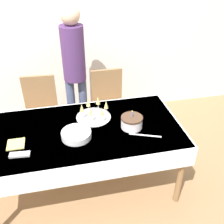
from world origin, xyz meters
TOP-DOWN VIEW (x-y plane):
  - ground_plane at (0.00, 0.00)m, footprint 12.00×12.00m
  - wall_back at (0.00, 1.53)m, footprint 8.00×0.05m
  - dining_table at (0.00, 0.00)m, footprint 1.94×0.98m
  - dining_chair_far_left at (-0.42, 0.81)m, footprint 0.44×0.44m
  - dining_chair_far_right at (0.43, 0.81)m, footprint 0.42×0.42m
  - birthday_cake at (0.48, -0.07)m, footprint 0.21×0.21m
  - champagne_tray at (0.15, 0.18)m, footprint 0.36×0.36m
  - plate_stack_main at (-0.06, -0.11)m, footprint 0.28×0.28m
  - cake_knife at (0.57, -0.22)m, footprint 0.29×0.13m
  - fork_pile at (-0.56, -0.26)m, footprint 0.17×0.07m
  - napkin_pile at (-0.60, -0.10)m, footprint 0.15×0.15m
  - person_standing at (0.04, 0.99)m, footprint 0.28×0.28m

SIDE VIEW (x-z plane):
  - ground_plane at x=0.00m, z-range 0.00..0.00m
  - dining_chair_far_left at x=-0.42m, z-range 0.04..1.00m
  - dining_chair_far_right at x=0.43m, z-range 0.04..1.00m
  - dining_table at x=0.00m, z-range 0.28..1.05m
  - cake_knife at x=0.57m, z-range 0.77..0.77m
  - napkin_pile at x=-0.60m, z-range 0.77..0.78m
  - fork_pile at x=-0.56m, z-range 0.77..0.79m
  - plate_stack_main at x=-0.06m, z-range 0.77..0.83m
  - birthday_cake at x=0.48m, z-range 0.73..0.92m
  - champagne_tray at x=0.15m, z-range 0.75..0.93m
  - person_standing at x=0.04m, z-range 0.19..1.91m
  - wall_back at x=0.00m, z-range 0.00..2.70m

